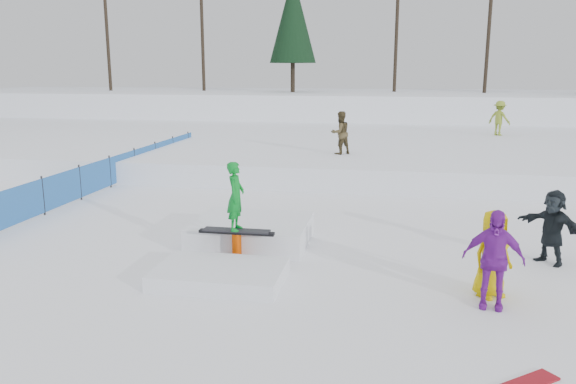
% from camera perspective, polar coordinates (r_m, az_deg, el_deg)
% --- Properties ---
extents(ground, '(120.00, 120.00, 0.00)m').
position_cam_1_polar(ground, '(11.82, -4.16, -7.17)').
color(ground, white).
extents(snow_berm, '(60.00, 14.00, 2.40)m').
position_cam_1_polar(snow_berm, '(40.97, 6.43, 8.41)').
color(snow_berm, white).
rests_on(snow_berm, ground).
extents(snow_midrise, '(50.00, 18.00, 0.80)m').
position_cam_1_polar(snow_midrise, '(27.16, 4.29, 4.80)').
color(snow_midrise, white).
rests_on(snow_midrise, ground).
extents(safety_fence, '(0.05, 16.00, 1.10)m').
position_cam_1_polar(safety_fence, '(20.02, -17.63, 1.99)').
color(safety_fence, '#2259A0').
rests_on(safety_fence, ground).
extents(treeline, '(40.24, 4.22, 10.50)m').
position_cam_1_polar(treeline, '(39.36, 15.89, 16.99)').
color(treeline, black).
rests_on(treeline, snow_berm).
extents(walker_olive, '(1.00, 0.97, 1.62)m').
position_cam_1_polar(walker_olive, '(21.37, 5.34, 6.01)').
color(walker_olive, '#43371F').
rests_on(walker_olive, snow_midrise).
extents(walker_ygreen, '(1.24, 1.15, 1.67)m').
position_cam_1_polar(walker_ygreen, '(29.30, 20.68, 7.03)').
color(walker_ygreen, olive).
rests_on(walker_ygreen, snow_midrise).
extents(spectator_purple, '(1.05, 0.56, 1.70)m').
position_cam_1_polar(spectator_purple, '(10.01, 20.13, -6.42)').
color(spectator_purple, purple).
rests_on(spectator_purple, ground).
extents(spectator_yellow, '(0.91, 0.84, 1.57)m').
position_cam_1_polar(spectator_yellow, '(10.51, 20.05, -5.91)').
color(spectator_yellow, '#D4B500').
rests_on(spectator_yellow, ground).
extents(spectator_dark, '(1.30, 1.39, 1.56)m').
position_cam_1_polar(spectator_dark, '(12.76, 25.26, -3.23)').
color(spectator_dark, black).
rests_on(spectator_dark, ground).
extents(jib_rail_feature, '(2.60, 4.40, 2.11)m').
position_cam_1_polar(jib_rail_feature, '(12.36, -4.51, -4.82)').
color(jib_rail_feature, white).
rests_on(jib_rail_feature, ground).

